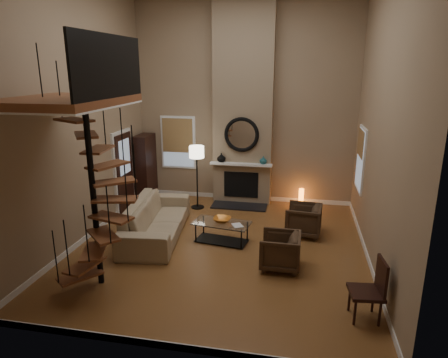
% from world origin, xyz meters
% --- Properties ---
extents(ground, '(6.00, 6.50, 0.01)m').
position_xyz_m(ground, '(0.00, 0.00, -0.01)').
color(ground, '#986331').
rests_on(ground, ground).
extents(back_wall, '(6.00, 0.02, 5.50)m').
position_xyz_m(back_wall, '(0.00, 3.25, 2.75)').
color(back_wall, '#977F61').
rests_on(back_wall, ground).
extents(front_wall, '(6.00, 0.02, 5.50)m').
position_xyz_m(front_wall, '(0.00, -3.25, 2.75)').
color(front_wall, '#977F61').
rests_on(front_wall, ground).
extents(left_wall, '(0.02, 6.50, 5.50)m').
position_xyz_m(left_wall, '(-3.00, 0.00, 2.75)').
color(left_wall, '#977F61').
rests_on(left_wall, ground).
extents(right_wall, '(0.02, 6.50, 5.50)m').
position_xyz_m(right_wall, '(3.00, 0.00, 2.75)').
color(right_wall, '#977F61').
rests_on(right_wall, ground).
extents(baseboard_back, '(6.00, 0.02, 0.12)m').
position_xyz_m(baseboard_back, '(0.00, 3.24, 0.06)').
color(baseboard_back, white).
rests_on(baseboard_back, ground).
extents(baseboard_front, '(6.00, 0.02, 0.12)m').
position_xyz_m(baseboard_front, '(0.00, -3.24, 0.06)').
color(baseboard_front, white).
rests_on(baseboard_front, ground).
extents(baseboard_left, '(0.02, 6.50, 0.12)m').
position_xyz_m(baseboard_left, '(-2.99, 0.00, 0.06)').
color(baseboard_left, white).
rests_on(baseboard_left, ground).
extents(baseboard_right, '(0.02, 6.50, 0.12)m').
position_xyz_m(baseboard_right, '(2.99, 0.00, 0.06)').
color(baseboard_right, white).
rests_on(baseboard_right, ground).
extents(chimney_breast, '(1.60, 0.38, 5.50)m').
position_xyz_m(chimney_breast, '(0.00, 3.06, 2.75)').
color(chimney_breast, '#887358').
rests_on(chimney_breast, ground).
extents(hearth, '(1.50, 0.60, 0.04)m').
position_xyz_m(hearth, '(0.00, 2.57, 0.02)').
color(hearth, black).
rests_on(hearth, ground).
extents(firebox, '(0.95, 0.02, 0.72)m').
position_xyz_m(firebox, '(0.00, 2.86, 0.55)').
color(firebox, black).
rests_on(firebox, chimney_breast).
extents(mantel, '(1.70, 0.18, 0.06)m').
position_xyz_m(mantel, '(0.00, 2.78, 1.15)').
color(mantel, white).
rests_on(mantel, chimney_breast).
extents(mirror_frame, '(0.94, 0.10, 0.94)m').
position_xyz_m(mirror_frame, '(0.00, 2.84, 1.95)').
color(mirror_frame, black).
rests_on(mirror_frame, chimney_breast).
extents(mirror_disc, '(0.80, 0.01, 0.80)m').
position_xyz_m(mirror_disc, '(0.00, 2.85, 1.95)').
color(mirror_disc, white).
rests_on(mirror_disc, chimney_breast).
extents(vase_left, '(0.24, 0.24, 0.25)m').
position_xyz_m(vase_left, '(-0.55, 2.82, 1.30)').
color(vase_left, black).
rests_on(vase_left, mantel).
extents(vase_right, '(0.20, 0.20, 0.21)m').
position_xyz_m(vase_right, '(0.60, 2.82, 1.28)').
color(vase_right, '#195158').
rests_on(vase_right, mantel).
extents(window_back, '(1.02, 0.06, 1.52)m').
position_xyz_m(window_back, '(-1.90, 3.22, 1.62)').
color(window_back, white).
rests_on(window_back, back_wall).
extents(window_right, '(0.06, 1.02, 1.52)m').
position_xyz_m(window_right, '(2.97, 2.00, 1.63)').
color(window_right, white).
rests_on(window_right, right_wall).
extents(entry_door, '(0.10, 1.05, 2.16)m').
position_xyz_m(entry_door, '(-2.95, 1.80, 1.05)').
color(entry_door, white).
rests_on(entry_door, ground).
extents(loft, '(1.70, 2.20, 1.09)m').
position_xyz_m(loft, '(-2.04, -1.80, 3.24)').
color(loft, brown).
rests_on(loft, left_wall).
extents(spiral_stair, '(1.47, 1.47, 4.06)m').
position_xyz_m(spiral_stair, '(-1.78, -1.79, 1.78)').
color(spiral_stair, black).
rests_on(spiral_stair, ground).
extents(hutch, '(0.38, 0.82, 1.82)m').
position_xyz_m(hutch, '(-2.76, 2.80, 0.95)').
color(hutch, black).
rests_on(hutch, ground).
extents(sofa, '(1.43, 2.90, 0.81)m').
position_xyz_m(sofa, '(-1.56, 0.34, 0.40)').
color(sofa, tan).
rests_on(sofa, ground).
extents(armchair_near, '(0.84, 0.82, 0.70)m').
position_xyz_m(armchair_near, '(1.79, 1.01, 0.35)').
color(armchair_near, '#412D1E').
rests_on(armchair_near, ground).
extents(armchair_far, '(0.76, 0.74, 0.68)m').
position_xyz_m(armchair_far, '(1.36, -0.65, 0.35)').
color(armchair_far, '#412D1E').
rests_on(armchair_far, ground).
extents(coffee_table, '(1.30, 0.79, 0.45)m').
position_xyz_m(coffee_table, '(-0.03, 0.28, 0.28)').
color(coffee_table, silver).
rests_on(coffee_table, ground).
extents(bowl, '(0.38, 0.38, 0.10)m').
position_xyz_m(bowl, '(-0.03, 0.33, 0.50)').
color(bowl, orange).
rests_on(bowl, coffee_table).
extents(book, '(0.30, 0.33, 0.03)m').
position_xyz_m(book, '(0.32, 0.13, 0.46)').
color(book, gray).
rests_on(book, coffee_table).
extents(floor_lamp, '(0.39, 0.39, 1.71)m').
position_xyz_m(floor_lamp, '(-1.10, 2.29, 1.41)').
color(floor_lamp, black).
rests_on(floor_lamp, ground).
extents(accent_lamp, '(0.14, 0.14, 0.49)m').
position_xyz_m(accent_lamp, '(1.66, 2.96, 0.25)').
color(accent_lamp, orange).
rests_on(accent_lamp, ground).
extents(side_chair, '(0.53, 0.53, 1.00)m').
position_xyz_m(side_chair, '(2.73, -1.99, 0.53)').
color(side_chair, black).
rests_on(side_chair, ground).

